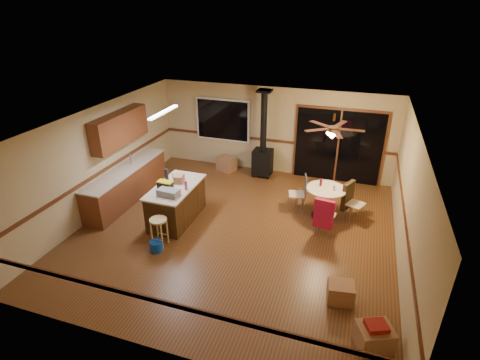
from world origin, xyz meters
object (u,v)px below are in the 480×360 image
at_px(toolbox_grey, 168,192).
at_px(box_under_window, 227,164).
at_px(chair_right, 349,196).
at_px(toolbox_black, 165,186).
at_px(bar_stool, 160,232).
at_px(box_corner_b, 340,292).
at_px(dining_table, 325,197).
at_px(blue_bucket, 156,246).
at_px(chair_near, 324,214).
at_px(chair_left, 302,190).
at_px(wood_stove, 263,153).
at_px(kitchen_island, 176,203).
at_px(box_corner_a, 374,337).

height_order(toolbox_grey, box_under_window, toolbox_grey).
height_order(toolbox_grey, chair_right, toolbox_grey).
bearing_deg(toolbox_black, box_under_window, 85.66).
distance_m(bar_stool, box_corner_b, 3.87).
distance_m(toolbox_grey, dining_table, 3.71).
xyz_separation_m(toolbox_grey, blue_bucket, (0.07, -0.83, -0.86)).
xyz_separation_m(chair_near, box_corner_b, (0.56, -1.91, -0.41)).
relative_size(chair_right, box_corner_b, 1.56).
bearing_deg(chair_left, box_under_window, 146.53).
distance_m(dining_table, chair_near, 0.89).
xyz_separation_m(dining_table, chair_right, (0.53, 0.13, 0.06)).
bearing_deg(blue_bucket, chair_left, 45.44).
bearing_deg(wood_stove, toolbox_grey, -109.25).
bearing_deg(chair_right, toolbox_grey, -154.48).
relative_size(blue_bucket, box_corner_b, 0.61).
relative_size(kitchen_island, wood_stove, 0.67).
xyz_separation_m(blue_bucket, chair_right, (3.74, 2.65, 0.48)).
xyz_separation_m(kitchen_island, chair_near, (3.43, 0.36, 0.14)).
relative_size(bar_stool, box_under_window, 1.25).
relative_size(dining_table, chair_near, 1.34).
height_order(toolbox_black, box_under_window, toolbox_black).
bearing_deg(wood_stove, blue_bucket, -104.87).
bearing_deg(box_corner_a, blue_bucket, 165.71).
relative_size(toolbox_black, box_corner_a, 0.65).
bearing_deg(blue_bucket, box_corner_a, -14.29).
bearing_deg(dining_table, chair_left, 168.26).
bearing_deg(bar_stool, toolbox_grey, 96.02).
relative_size(kitchen_island, chair_near, 2.40).
bearing_deg(toolbox_grey, chair_near, 13.63).
xyz_separation_m(wood_stove, chair_right, (2.59, -1.68, -0.13)).
relative_size(chair_right, box_under_window, 1.30).
bearing_deg(bar_stool, chair_near, 23.86).
height_order(kitchen_island, chair_left, chair_left).
bearing_deg(chair_near, blue_bucket, -153.38).
relative_size(wood_stove, blue_bucket, 9.12).
distance_m(toolbox_black, chair_right, 4.33).
distance_m(wood_stove, box_corner_b, 5.36).
height_order(chair_right, box_corner_a, chair_right).
distance_m(toolbox_grey, chair_left, 3.26).
bearing_deg(box_under_window, chair_left, -33.47).
height_order(bar_stool, box_under_window, bar_stool).
bearing_deg(blue_bucket, wood_stove, 75.13).
xyz_separation_m(bar_stool, box_corner_b, (3.84, -0.46, -0.15)).
bearing_deg(bar_stool, box_corner_b, -6.89).
bearing_deg(kitchen_island, box_under_window, 87.59).
relative_size(toolbox_black, chair_near, 0.48).
xyz_separation_m(toolbox_black, chair_right, (4.01, 1.59, -0.40)).
height_order(wood_stove, toolbox_grey, wood_stove).
height_order(blue_bucket, box_corner_b, box_corner_b).
height_order(toolbox_black, dining_table, toolbox_black).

